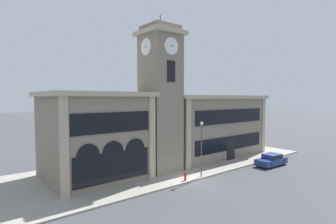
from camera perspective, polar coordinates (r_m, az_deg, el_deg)
name	(u,v)px	position (r m, az deg, el deg)	size (l,w,h in m)	color
ground_plane	(192,182)	(26.49, 5.15, -14.97)	(300.00, 300.00, 0.00)	#424247
sidewalk_kerb	(152,167)	(31.44, -3.58, -11.90)	(44.25, 13.42, 0.15)	gray
clock_tower	(160,99)	(28.97, -1.66, 2.83)	(4.37, 4.37, 17.23)	gray
town_hall_left_wing	(94,135)	(27.78, -15.76, -4.85)	(9.95, 8.97, 8.79)	gray
town_hall_right_wing	(207,125)	(37.73, 8.57, -2.89)	(16.69, 8.97, 8.54)	gray
parked_car_near	(271,160)	(34.57, 21.59, -9.60)	(4.40, 1.99, 1.41)	navy
street_lamp	(201,141)	(26.98, 7.29, -6.21)	(0.36, 0.36, 5.63)	#4C4C51
fire_hydrant	(185,176)	(26.32, 3.77, -13.78)	(0.22, 0.22, 0.87)	red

